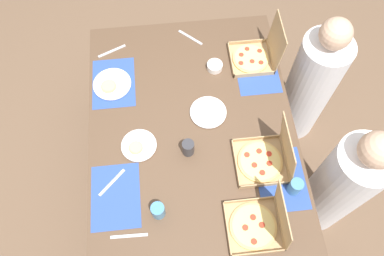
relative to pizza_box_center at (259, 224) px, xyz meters
The scene contains 22 objects.
ground_plane 1.05m from the pizza_box_center, 155.10° to the right, with size 6.00×6.00×0.00m, color brown.
dining_table 0.67m from the pizza_box_center, 155.10° to the right, with size 1.61×1.20×0.77m.
placemat_near_left 1.20m from the pizza_box_center, 142.93° to the right, with size 0.36×0.26×0.00m, color #2D4C9E.
placemat_near_right 0.76m from the pizza_box_center, 108.00° to the right, with size 0.36×0.26×0.00m, color #2D4C9E.
placemat_far_left 0.98m from the pizza_box_center, 169.94° to the left, with size 0.36×0.26×0.00m, color #2D4C9E.
placemat_far_right 0.29m from the pizza_box_center, 144.14° to the left, with size 0.36×0.26×0.00m, color #2D4C9E.
pizza_box_center is the anchor object (origin of this frame).
pizza_box_corner_right 1.06m from the pizza_box_center, behind, with size 0.26×0.28×0.30m.
pizza_box_edge_far 0.36m from the pizza_box_center, 163.76° to the left, with size 0.28×0.28×0.31m.
plate_near_right 0.71m from the pizza_box_center, 165.91° to the right, with size 0.22×0.22×0.02m.
plate_far_left 0.78m from the pizza_box_center, 131.02° to the right, with size 0.20×0.20×0.03m.
plate_far_right 1.20m from the pizza_box_center, 142.04° to the right, with size 0.23×0.23×0.03m.
cup_dark 0.52m from the pizza_box_center, 103.58° to the right, with size 0.07×0.07×0.10m, color teal.
cup_clear_right 0.55m from the pizza_box_center, 145.20° to the right, with size 0.07×0.07×0.10m, color #333338.
cup_spare 0.28m from the pizza_box_center, 127.60° to the left, with size 0.07×0.07×0.11m, color teal.
condiment_bowl 1.01m from the pizza_box_center, behind, with size 0.10×0.10×0.04m, color white.
fork_by_near_right 0.81m from the pizza_box_center, 112.91° to the right, with size 0.19×0.02×0.01m, color #B7B7BC.
fork_by_far_left 1.28m from the pizza_box_center, behind, with size 0.19×0.02×0.01m, color #B7B7BC.
fork_by_near_left 1.41m from the pizza_box_center, 148.69° to the right, with size 0.19×0.02×0.01m, color #B7B7BC.
fork_by_far_right 0.66m from the pizza_box_center, 91.74° to the right, with size 0.19×0.02×0.01m, color #B7B7BC.
diner_left_seat 1.16m from the pizza_box_center, 148.84° to the left, with size 0.32×0.32×1.16m.
diner_right_seat 0.69m from the pizza_box_center, 112.10° to the left, with size 0.32×0.32×1.16m.
Camera 1 is at (0.99, -0.11, 2.75)m, focal length 35.74 mm.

